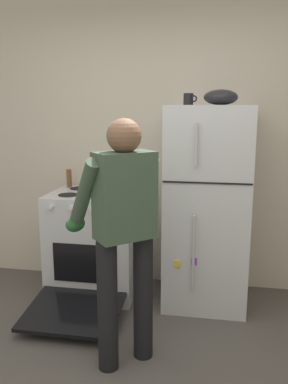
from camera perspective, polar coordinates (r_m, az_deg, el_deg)
The scene contains 8 objects.
kitchen_wall_back at distance 3.77m, azimuth 2.33°, elevation 7.14°, with size 6.00×0.10×2.70m, color beige.
refrigerator at distance 3.44m, azimuth 8.88°, elevation -2.09°, with size 0.68×0.72×1.68m.
stove_range at distance 3.69m, azimuth -7.00°, elevation -7.32°, with size 0.76×1.23×0.93m.
person_cook at distance 2.54m, azimuth -3.03°, elevation -4.38°, with size 0.64×0.66×1.60m.
red_pot at distance 3.47m, azimuth -4.85°, elevation 0.64°, with size 0.35×0.25×0.11m.
coffee_mug at distance 3.40m, azimuth 6.32°, elevation 12.89°, with size 0.11×0.08×0.10m.
pepper_mill at distance 3.84m, azimuth -10.53°, elevation 1.96°, with size 0.05×0.05×0.16m, color brown.
mixing_bowl at distance 3.34m, azimuth 10.79°, elevation 13.00°, with size 0.27×0.27×0.12m, color black.
Camera 1 is at (0.51, -1.77, 1.66)m, focal length 37.78 mm.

